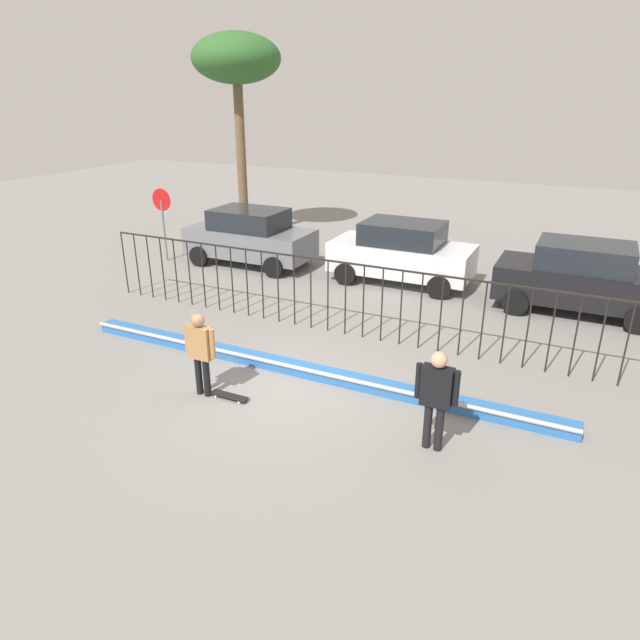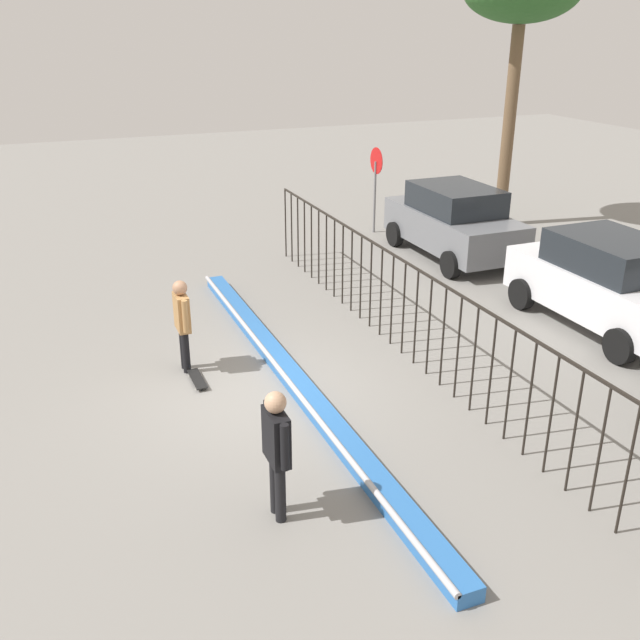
{
  "view_description": "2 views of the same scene",
  "coord_description": "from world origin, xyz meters",
  "views": [
    {
      "loc": [
        5.03,
        -8.77,
        5.62
      ],
      "look_at": [
        0.32,
        0.98,
        1.18
      ],
      "focal_mm": 31.79,
      "sensor_mm": 36.0,
      "label": 1
    },
    {
      "loc": [
        10.37,
        -3.06,
        5.87
      ],
      "look_at": [
        0.43,
        0.99,
        1.36
      ],
      "focal_mm": 40.19,
      "sensor_mm": 36.0,
      "label": 2
    }
  ],
  "objects": [
    {
      "name": "ground_plane",
      "position": [
        0.0,
        0.0,
        0.0
      ],
      "size": [
        60.0,
        60.0,
        0.0
      ],
      "primitive_type": "plane",
      "color": "gray"
    },
    {
      "name": "bowl_coping_ledge",
      "position": [
        0.0,
        0.68,
        0.12
      ],
      "size": [
        11.0,
        0.4,
        0.27
      ],
      "color": "#2D6BB7",
      "rests_on": "ground"
    },
    {
      "name": "perimeter_fence",
      "position": [
        -0.0,
        3.04,
        1.13
      ],
      "size": [
        14.04,
        0.04,
        1.84
      ],
      "color": "black",
      "rests_on": "ground"
    },
    {
      "name": "skateboarder",
      "position": [
        -1.32,
        -0.92,
        1.03
      ],
      "size": [
        0.69,
        0.26,
        1.72
      ],
      "rotation": [
        0.0,
        0.0,
        0.45
      ],
      "color": "black",
      "rests_on": "ground"
    },
    {
      "name": "skateboard",
      "position": [
        -0.77,
        -0.84,
        0.06
      ],
      "size": [
        0.8,
        0.2,
        0.07
      ],
      "rotation": [
        0.0,
        0.0,
        -0.2
      ],
      "color": "black",
      "rests_on": "ground"
    },
    {
      "name": "camera_operator",
      "position": [
        3.23,
        -0.73,
        1.07
      ],
      "size": [
        0.72,
        0.27,
        1.79
      ],
      "rotation": [
        0.0,
        0.0,
        2.73
      ],
      "color": "black",
      "rests_on": "ground"
    },
    {
      "name": "parked_car_gray",
      "position": [
        -5.31,
        7.15,
        0.97
      ],
      "size": [
        4.3,
        2.12,
        1.9
      ],
      "rotation": [
        0.0,
        0.0,
        -0.04
      ],
      "color": "slate",
      "rests_on": "ground"
    },
    {
      "name": "parked_car_white",
      "position": [
        -0.05,
        7.5,
        0.97
      ],
      "size": [
        4.3,
        2.12,
        1.9
      ],
      "rotation": [
        0.0,
        0.0,
        0.01
      ],
      "color": "silver",
      "rests_on": "ground"
    },
    {
      "name": "parked_car_black",
      "position": [
        5.04,
        7.16,
        0.97
      ],
      "size": [
        4.3,
        2.12,
        1.9
      ],
      "rotation": [
        0.0,
        0.0,
        -0.04
      ],
      "color": "black",
      "rests_on": "ground"
    },
    {
      "name": "stop_sign",
      "position": [
        -8.25,
        6.28,
        1.62
      ],
      "size": [
        0.76,
        0.07,
        2.5
      ],
      "color": "slate",
      "rests_on": "ground"
    },
    {
      "name": "palm_tree_short",
      "position": [
        -7.56,
        10.26,
        6.51
      ],
      "size": [
        3.26,
        3.26,
        7.55
      ],
      "color": "brown",
      "rests_on": "ground"
    }
  ]
}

